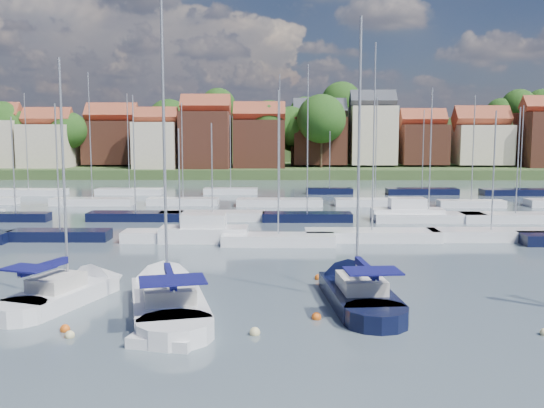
{
  "coord_description": "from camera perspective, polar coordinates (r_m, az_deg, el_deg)",
  "views": [
    {
      "loc": [
        0.6,
        -27.83,
        8.77
      ],
      "look_at": [
        0.19,
        14.0,
        3.77
      ],
      "focal_mm": 40.0,
      "sensor_mm": 36.0,
      "label": 1
    }
  ],
  "objects": [
    {
      "name": "sailboat_left",
      "position": [
        34.03,
        -18.01,
        -7.82
      ],
      "size": [
        5.67,
        10.18,
        13.5
      ],
      "rotation": [
        0.0,
        0.0,
        1.24
      ],
      "color": "silver",
      "rests_on": "ground"
    },
    {
      "name": "sailboat_centre",
      "position": [
        32.02,
        -9.95,
        -8.53
      ],
      "size": [
        6.38,
        13.12,
        17.18
      ],
      "rotation": [
        0.0,
        0.0,
        1.82
      ],
      "color": "silver",
      "rests_on": "ground"
    },
    {
      "name": "buoy_b",
      "position": [
        27.94,
        -18.5,
        -11.84
      ],
      "size": [
        0.42,
        0.42,
        0.42
      ],
      "primitive_type": "sphere",
      "color": "beige",
      "rests_on": "ground"
    },
    {
      "name": "ground",
      "position": [
        68.39,
        0.05,
        -0.55
      ],
      "size": [
        260.0,
        260.0,
        0.0
      ],
      "primitive_type": "plane",
      "color": "#475760",
      "rests_on": "ground"
    },
    {
      "name": "sailboat_navy",
      "position": [
        33.01,
        7.63,
        -8.01
      ],
      "size": [
        4.02,
        11.55,
        15.71
      ],
      "rotation": [
        0.0,
        0.0,
        1.66
      ],
      "color": "black",
      "rests_on": "ground"
    },
    {
      "name": "tender",
      "position": [
        25.87,
        -10.32,
        -12.58
      ],
      "size": [
        2.9,
        1.8,
        0.58
      ],
      "rotation": [
        0.0,
        0.0,
        -0.22
      ],
      "color": "silver",
      "rests_on": "ground"
    },
    {
      "name": "marina_field",
      "position": [
        63.54,
        1.74,
        -0.73
      ],
      "size": [
        79.62,
        41.41,
        15.93
      ],
      "color": "silver",
      "rests_on": "ground"
    },
    {
      "name": "buoy_c",
      "position": [
        28.81,
        -18.9,
        -11.27
      ],
      "size": [
        0.44,
        0.44,
        0.44
      ],
      "primitive_type": "sphere",
      "color": "#D85914",
      "rests_on": "ground"
    },
    {
      "name": "buoy_e",
      "position": [
        36.55,
        4.38,
        -7.08
      ],
      "size": [
        0.44,
        0.44,
        0.44
      ],
      "primitive_type": "sphere",
      "color": "#D85914",
      "rests_on": "ground"
    },
    {
      "name": "buoy_h",
      "position": [
        29.07,
        4.2,
        -10.75
      ],
      "size": [
        0.46,
        0.46,
        0.46
      ],
      "primitive_type": "sphere",
      "color": "#D85914",
      "rests_on": "ground"
    },
    {
      "name": "far_shore_town",
      "position": [
        160.56,
        1.15,
        5.33
      ],
      "size": [
        212.46,
        90.0,
        22.27
      ],
      "color": "#394B25",
      "rests_on": "ground"
    },
    {
      "name": "buoy_d",
      "position": [
        26.92,
        -1.63,
        -12.19
      ],
      "size": [
        0.47,
        0.47,
        0.47
      ],
      "primitive_type": "sphere",
      "color": "beige",
      "rests_on": "ground"
    }
  ]
}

